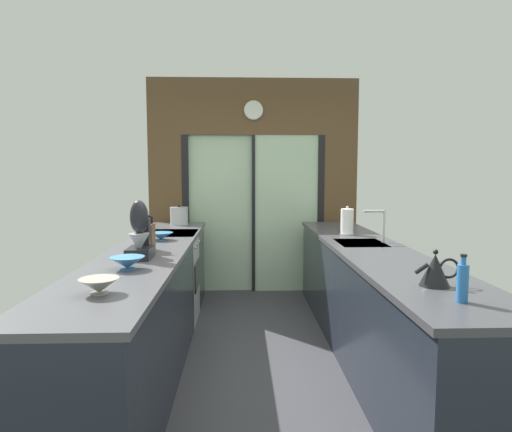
# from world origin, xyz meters

# --- Properties ---
(ground_plane) EXTENTS (5.04, 7.60, 0.02)m
(ground_plane) POSITION_xyz_m (0.00, 0.60, -0.01)
(ground_plane) COLOR #38383D
(back_wall_unit) EXTENTS (2.64, 0.12, 2.70)m
(back_wall_unit) POSITION_xyz_m (0.00, 2.40, 1.52)
(back_wall_unit) COLOR brown
(back_wall_unit) RESTS_ON ground_plane
(left_counter_run) EXTENTS (0.62, 3.80, 0.92)m
(left_counter_run) POSITION_xyz_m (-0.91, 0.13, 0.47)
(left_counter_run) COLOR #1E232D
(left_counter_run) RESTS_ON ground_plane
(right_counter_run) EXTENTS (0.62, 3.80, 0.92)m
(right_counter_run) POSITION_xyz_m (0.91, 0.30, 0.46)
(right_counter_run) COLOR #1E232D
(right_counter_run) RESTS_ON ground_plane
(sink_faucet) EXTENTS (0.19, 0.02, 0.29)m
(sink_faucet) POSITION_xyz_m (1.06, 0.55, 1.11)
(sink_faucet) COLOR #B7BABC
(sink_faucet) RESTS_ON right_counter_run
(oven_range) EXTENTS (0.60, 0.60, 0.92)m
(oven_range) POSITION_xyz_m (-0.91, 1.25, 0.46)
(oven_range) COLOR #B7BABC
(oven_range) RESTS_ON ground_plane
(mixing_bowl_near) EXTENTS (0.20, 0.20, 0.08)m
(mixing_bowl_near) POSITION_xyz_m (-0.89, -1.04, 0.96)
(mixing_bowl_near) COLOR gray
(mixing_bowl_near) RESTS_ON left_counter_run
(mixing_bowl_mid) EXTENTS (0.22, 0.22, 0.08)m
(mixing_bowl_mid) POSITION_xyz_m (-0.89, -0.47, 0.96)
(mixing_bowl_mid) COLOR teal
(mixing_bowl_mid) RESTS_ON left_counter_run
(mixing_bowl_far) EXTENTS (0.22, 0.22, 0.07)m
(mixing_bowl_far) POSITION_xyz_m (-0.89, 0.75, 0.96)
(mixing_bowl_far) COLOR teal
(mixing_bowl_far) RESTS_ON left_counter_run
(knife_block) EXTENTS (0.08, 0.14, 0.28)m
(knife_block) POSITION_xyz_m (-0.89, 0.21, 1.03)
(knife_block) COLOR brown
(knife_block) RESTS_ON left_counter_run
(stand_mixer) EXTENTS (0.17, 0.27, 0.42)m
(stand_mixer) POSITION_xyz_m (-0.89, -0.09, 1.08)
(stand_mixer) COLOR black
(stand_mixer) RESTS_ON left_counter_run
(stock_pot) EXTENTS (0.21, 0.21, 0.23)m
(stock_pot) POSITION_xyz_m (-0.89, 1.97, 1.02)
(stock_pot) COLOR #B7BABC
(stock_pot) RESTS_ON left_counter_run
(kettle) EXTENTS (0.25, 0.16, 0.20)m
(kettle) POSITION_xyz_m (0.89, -0.94, 1.01)
(kettle) COLOR black
(kettle) RESTS_ON right_counter_run
(soap_bottle) EXTENTS (0.06, 0.06, 0.23)m
(soap_bottle) POSITION_xyz_m (0.89, -1.25, 1.02)
(soap_bottle) COLOR #286BB7
(soap_bottle) RESTS_ON right_counter_run
(paper_towel_roll) EXTENTS (0.15, 0.15, 0.28)m
(paper_towel_roll) POSITION_xyz_m (0.89, 1.07, 1.05)
(paper_towel_roll) COLOR #B7BABC
(paper_towel_roll) RESTS_ON right_counter_run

